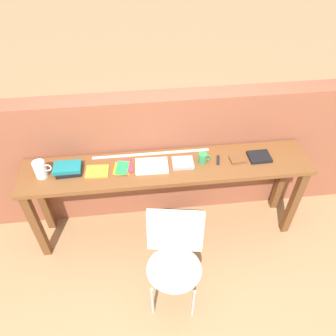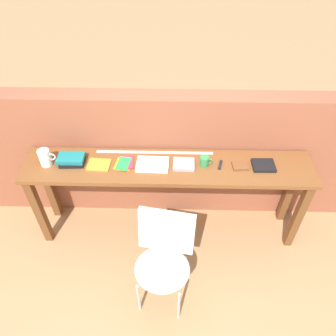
% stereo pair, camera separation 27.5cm
% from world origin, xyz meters
% --- Properties ---
extents(ground_plane, '(40.00, 40.00, 0.00)m').
position_xyz_m(ground_plane, '(0.00, 0.00, 0.00)').
color(ground_plane, tan).
extents(brick_wall_back, '(6.00, 0.20, 1.37)m').
position_xyz_m(brick_wall_back, '(0.00, 0.64, 0.68)').
color(brick_wall_back, '#935138').
rests_on(brick_wall_back, ground).
extents(sideboard, '(2.50, 0.44, 0.88)m').
position_xyz_m(sideboard, '(0.00, 0.30, 0.74)').
color(sideboard, brown).
rests_on(sideboard, ground).
extents(chair_white_moulded, '(0.51, 0.52, 0.89)m').
position_xyz_m(chair_white_moulded, '(-0.02, -0.36, 0.53)').
color(chair_white_moulded, silver).
rests_on(chair_white_moulded, ground).
extents(pitcher_white, '(0.14, 0.10, 0.18)m').
position_xyz_m(pitcher_white, '(-1.04, 0.29, 0.96)').
color(pitcher_white, white).
rests_on(pitcher_white, sideboard).
extents(book_stack_leftmost, '(0.23, 0.18, 0.07)m').
position_xyz_m(book_stack_leftmost, '(-0.83, 0.32, 0.91)').
color(book_stack_leftmost, black).
rests_on(book_stack_leftmost, sideboard).
extents(magazine_cycling, '(0.20, 0.16, 0.01)m').
position_xyz_m(magazine_cycling, '(-0.59, 0.29, 0.89)').
color(magazine_cycling, gold).
rests_on(magazine_cycling, sideboard).
extents(pamphlet_pile_colourful, '(0.17, 0.20, 0.01)m').
position_xyz_m(pamphlet_pile_colourful, '(-0.38, 0.31, 0.89)').
color(pamphlet_pile_colourful, orange).
rests_on(pamphlet_pile_colourful, sideboard).
extents(book_open_centre, '(0.28, 0.20, 0.02)m').
position_xyz_m(book_open_centre, '(-0.13, 0.30, 0.89)').
color(book_open_centre, white).
rests_on(book_open_centre, sideboard).
extents(book_grey_hardcover, '(0.19, 0.16, 0.03)m').
position_xyz_m(book_grey_hardcover, '(0.13, 0.30, 0.90)').
color(book_grey_hardcover, '#9E9EA3').
rests_on(book_grey_hardcover, sideboard).
extents(mug, '(0.11, 0.08, 0.09)m').
position_xyz_m(mug, '(0.31, 0.31, 0.92)').
color(mug, '#338C4C').
rests_on(mug, sideboard).
extents(multitool_folded, '(0.05, 0.11, 0.02)m').
position_xyz_m(multitool_folded, '(0.45, 0.31, 0.89)').
color(multitool_folded, black).
rests_on(multitool_folded, sideboard).
extents(leather_journal_brown, '(0.14, 0.11, 0.02)m').
position_xyz_m(leather_journal_brown, '(0.61, 0.30, 0.89)').
color(leather_journal_brown, brown).
rests_on(leather_journal_brown, sideboard).
extents(book_repair_rightmost, '(0.19, 0.16, 0.03)m').
position_xyz_m(book_repair_rightmost, '(0.81, 0.31, 0.89)').
color(book_repair_rightmost, black).
rests_on(book_repair_rightmost, sideboard).
extents(ruler_metal_back_edge, '(1.04, 0.03, 0.00)m').
position_xyz_m(ruler_metal_back_edge, '(-0.13, 0.47, 0.88)').
color(ruler_metal_back_edge, silver).
rests_on(ruler_metal_back_edge, sideboard).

